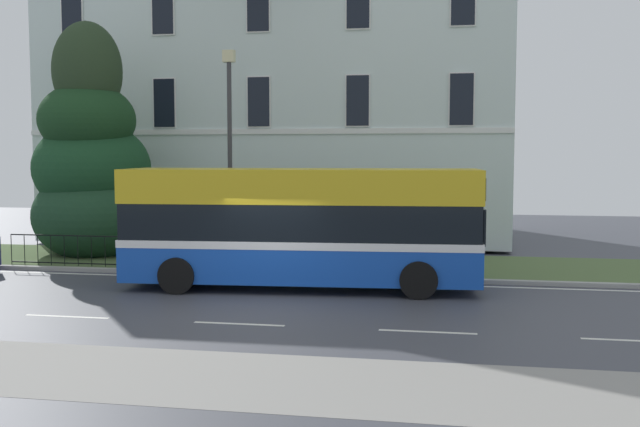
{
  "coord_description": "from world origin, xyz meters",
  "views": [
    {
      "loc": [
        4.44,
        -16.78,
        3.66
      ],
      "look_at": [
        0.78,
        3.69,
        1.94
      ],
      "focal_mm": 41.4,
      "sensor_mm": 36.0,
      "label": 1
    }
  ],
  "objects": [
    {
      "name": "evergreen_tree",
      "position": [
        -7.95,
        7.23,
        3.15
      ],
      "size": [
        4.37,
        4.37,
        8.33
      ],
      "color": "#423328",
      "rests_on": "ground_plane"
    },
    {
      "name": "georgian_townhouse",
      "position": [
        -2.71,
        15.18,
        6.66
      ],
      "size": [
        19.01,
        10.16,
        13.03
      ],
      "color": "silver",
      "rests_on": "ground_plane"
    },
    {
      "name": "street_lamp_post",
      "position": [
        -2.32,
        5.2,
        3.94
      ],
      "size": [
        0.36,
        0.24,
        6.66
      ],
      "color": "#333338",
      "rests_on": "ground_plane"
    },
    {
      "name": "iron_verge_railing",
      "position": [
        -2.71,
        4.4,
        0.62
      ],
      "size": [
        13.28,
        0.04,
        0.97
      ],
      "color": "black",
      "rests_on": "ground_plane"
    },
    {
      "name": "ground_plane",
      "position": [
        0.0,
        0.91,
        -0.02
      ],
      "size": [
        60.0,
        56.0,
        0.18
      ],
      "color": "#40424B"
    },
    {
      "name": "single_decker_bus",
      "position": [
        0.49,
        2.54,
        1.7
      ],
      "size": [
        9.62,
        3.08,
        3.23
      ],
      "rotation": [
        0.0,
        0.0,
        0.07
      ],
      "color": "#1549B5",
      "rests_on": "ground_plane"
    }
  ]
}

